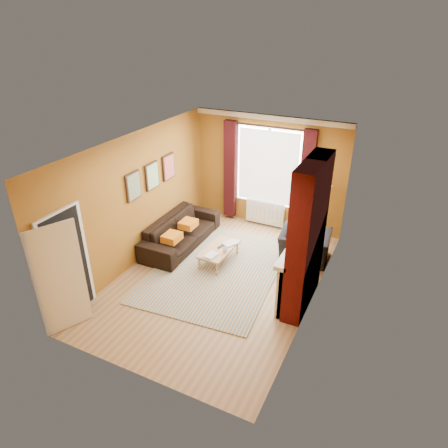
{
  "coord_description": "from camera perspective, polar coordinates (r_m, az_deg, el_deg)",
  "views": [
    {
      "loc": [
        3.05,
        -6.04,
        4.8
      ],
      "look_at": [
        0.0,
        0.25,
        1.15
      ],
      "focal_mm": 32.0,
      "sensor_mm": 36.0,
      "label": 1
    }
  ],
  "objects": [
    {
      "name": "sofa",
      "position": [
        9.36,
        -6.19,
        -1.06
      ],
      "size": [
        0.93,
        2.34,
        0.68
      ],
      "primitive_type": "imported",
      "rotation": [
        0.0,
        0.0,
        1.58
      ],
      "color": "black",
      "rests_on": "ground"
    },
    {
      "name": "ground",
      "position": [
        8.3,
        -0.76,
        -7.78
      ],
      "size": [
        5.5,
        5.5,
        0.0
      ],
      "primitive_type": "plane",
      "color": "olive",
      "rests_on": "ground"
    },
    {
      "name": "book_b",
      "position": [
        8.86,
        0.43,
        -2.44
      ],
      "size": [
        0.36,
        0.4,
        0.02
      ],
      "primitive_type": "imported",
      "rotation": [
        0.0,
        0.0,
        -0.47
      ],
      "color": "#999999",
      "rests_on": "coffee_table"
    },
    {
      "name": "book_a",
      "position": [
        8.41,
        -2.46,
        -4.24
      ],
      "size": [
        0.26,
        0.32,
        0.03
      ],
      "primitive_type": "imported",
      "rotation": [
        0.0,
        0.0,
        -0.13
      ],
      "color": "#999999",
      "rests_on": "coffee_table"
    },
    {
      "name": "floor_lamp",
      "position": [
        9.32,
        14.35,
        3.6
      ],
      "size": [
        0.24,
        0.24,
        1.46
      ],
      "rotation": [
        0.0,
        0.0,
        -0.13
      ],
      "color": "black",
      "rests_on": "ground"
    },
    {
      "name": "tv_remote",
      "position": [
        8.66,
        -0.49,
        -3.23
      ],
      "size": [
        0.09,
        0.18,
        0.02
      ],
      "rotation": [
        0.0,
        0.0,
        -0.2
      ],
      "color": "#262629",
      "rests_on": "coffee_table"
    },
    {
      "name": "mug",
      "position": [
        8.46,
        0.16,
        -3.73
      ],
      "size": [
        0.14,
        0.14,
        0.1
      ],
      "primitive_type": "imported",
      "rotation": [
        0.0,
        0.0,
        0.29
      ],
      "color": "#999999",
      "rests_on": "coffee_table"
    },
    {
      "name": "striped_rug",
      "position": [
        8.57,
        -1.11,
        -6.41
      ],
      "size": [
        2.79,
        3.67,
        0.02
      ],
      "rotation": [
        0.0,
        0.0,
        0.08
      ],
      "color": "#326A8A",
      "rests_on": "ground"
    },
    {
      "name": "room_walls",
      "position": [
        7.58,
        4.43,
        0.69
      ],
      "size": [
        3.82,
        5.54,
        2.83
      ],
      "color": "#905E1B",
      "rests_on": "ground"
    },
    {
      "name": "armchair",
      "position": [
        8.89,
        11.43,
        -3.13
      ],
      "size": [
        1.15,
        1.03,
        0.68
      ],
      "primitive_type": "imported",
      "rotation": [
        0.0,
        0.0,
        3.26
      ],
      "color": "black",
      "rests_on": "ground"
    },
    {
      "name": "wicker_stool",
      "position": [
        9.87,
        9.85,
        -0.68
      ],
      "size": [
        0.34,
        0.34,
        0.4
      ],
      "rotation": [
        0.0,
        0.0,
        -0.08
      ],
      "color": "olive",
      "rests_on": "ground"
    },
    {
      "name": "coffee_table",
      "position": [
        8.64,
        -0.74,
        -3.68
      ],
      "size": [
        0.57,
        1.08,
        0.35
      ],
      "rotation": [
        0.0,
        0.0,
        -0.03
      ],
      "color": "tan",
      "rests_on": "ground"
    }
  ]
}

